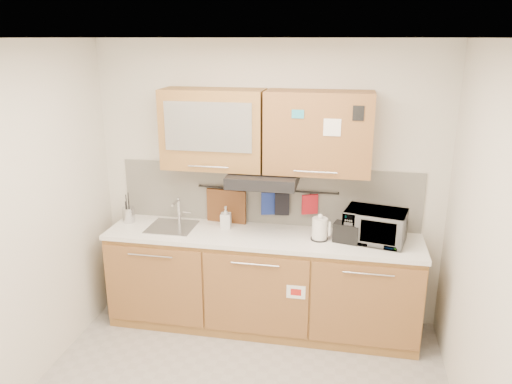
% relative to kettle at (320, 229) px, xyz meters
% --- Properties ---
extents(ceiling, '(3.20, 3.20, 0.00)m').
position_rel_kettle_xyz_m(ceiling, '(-0.51, -1.17, 1.59)').
color(ceiling, white).
rests_on(ceiling, wall_back).
extents(wall_back, '(3.20, 0.00, 3.20)m').
position_rel_kettle_xyz_m(wall_back, '(-0.51, 0.33, 0.29)').
color(wall_back, silver).
rests_on(wall_back, ground).
extents(wall_left, '(0.00, 3.00, 3.00)m').
position_rel_kettle_xyz_m(wall_left, '(-2.11, -1.17, 0.29)').
color(wall_left, silver).
rests_on(wall_left, ground).
extents(wall_right, '(0.00, 3.00, 3.00)m').
position_rel_kettle_xyz_m(wall_right, '(1.09, -1.17, 0.29)').
color(wall_right, silver).
rests_on(wall_right, ground).
extents(base_cabinet, '(2.80, 0.64, 0.88)m').
position_rel_kettle_xyz_m(base_cabinet, '(-0.51, 0.02, -0.61)').
color(base_cabinet, '#A9733C').
rests_on(base_cabinet, floor).
extents(countertop, '(2.82, 0.62, 0.04)m').
position_rel_kettle_xyz_m(countertop, '(-0.51, 0.02, -0.11)').
color(countertop, white).
rests_on(countertop, base_cabinet).
extents(backsplash, '(2.80, 0.02, 0.56)m').
position_rel_kettle_xyz_m(backsplash, '(-0.51, 0.32, 0.19)').
color(backsplash, silver).
rests_on(backsplash, countertop).
extents(upper_cabinets, '(1.82, 0.37, 0.70)m').
position_rel_kettle_xyz_m(upper_cabinets, '(-0.52, 0.15, 0.82)').
color(upper_cabinets, '#A9733C').
rests_on(upper_cabinets, wall_back).
extents(range_hood, '(0.60, 0.46, 0.10)m').
position_rel_kettle_xyz_m(range_hood, '(-0.51, 0.08, 0.41)').
color(range_hood, black).
rests_on(range_hood, upper_cabinets).
extents(sink, '(0.42, 0.40, 0.26)m').
position_rel_kettle_xyz_m(sink, '(-1.36, 0.04, -0.09)').
color(sink, silver).
rests_on(sink, countertop).
extents(utensil_rail, '(1.30, 0.02, 0.02)m').
position_rel_kettle_xyz_m(utensil_rail, '(-0.51, 0.28, 0.25)').
color(utensil_rail, black).
rests_on(utensil_rail, backsplash).
extents(utensil_crock, '(0.12, 0.12, 0.29)m').
position_rel_kettle_xyz_m(utensil_crock, '(-1.81, 0.09, -0.02)').
color(utensil_crock, silver).
rests_on(utensil_crock, countertop).
extents(kettle, '(0.17, 0.15, 0.24)m').
position_rel_kettle_xyz_m(kettle, '(0.00, 0.00, 0.00)').
color(kettle, silver).
rests_on(kettle, countertop).
extents(toaster, '(0.25, 0.18, 0.17)m').
position_rel_kettle_xyz_m(toaster, '(0.23, -0.01, -0.01)').
color(toaster, black).
rests_on(toaster, countertop).
extents(microwave, '(0.57, 0.44, 0.28)m').
position_rel_kettle_xyz_m(microwave, '(0.47, 0.05, 0.05)').
color(microwave, '#999999').
rests_on(microwave, countertop).
extents(soap_bottle, '(0.10, 0.10, 0.20)m').
position_rel_kettle_xyz_m(soap_bottle, '(-0.87, 0.12, 0.01)').
color(soap_bottle, '#999999').
rests_on(soap_bottle, countertop).
extents(cutting_board, '(0.38, 0.07, 0.47)m').
position_rel_kettle_xyz_m(cutting_board, '(-0.90, 0.26, -0.01)').
color(cutting_board, brown).
rests_on(cutting_board, utensil_rail).
extents(oven_mitt, '(0.13, 0.06, 0.21)m').
position_rel_kettle_xyz_m(oven_mitt, '(-0.50, 0.26, 0.12)').
color(oven_mitt, navy).
rests_on(oven_mitt, utensil_rail).
extents(dark_pouch, '(0.14, 0.06, 0.21)m').
position_rel_kettle_xyz_m(dark_pouch, '(-0.37, 0.26, 0.12)').
color(dark_pouch, black).
rests_on(dark_pouch, utensil_rail).
extents(pot_holder, '(0.15, 0.08, 0.18)m').
position_rel_kettle_xyz_m(pot_holder, '(-0.11, 0.26, 0.14)').
color(pot_holder, '#B11722').
rests_on(pot_holder, utensil_rail).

